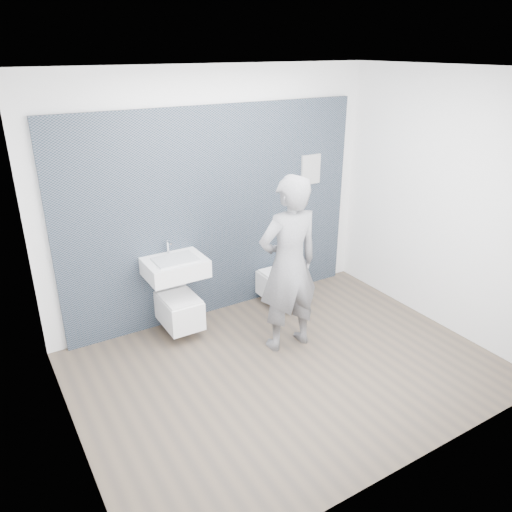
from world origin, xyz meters
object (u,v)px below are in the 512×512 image
toilet_rounded (281,287)px  visitor (289,265)px  washbasin (175,267)px  toilet_square (179,308)px

toilet_rounded → visitor: 1.11m
washbasin → toilet_rounded: washbasin is taller
toilet_rounded → visitor: visitor is taller
washbasin → visitor: visitor is taller
toilet_square → washbasin: bearing=90.0°
toilet_square → visitor: bearing=-42.0°
toilet_rounded → washbasin: bearing=177.1°
toilet_rounded → visitor: (-0.43, -0.76, 0.68)m
washbasin → toilet_square: size_ratio=0.96×
washbasin → toilet_square: 0.49m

